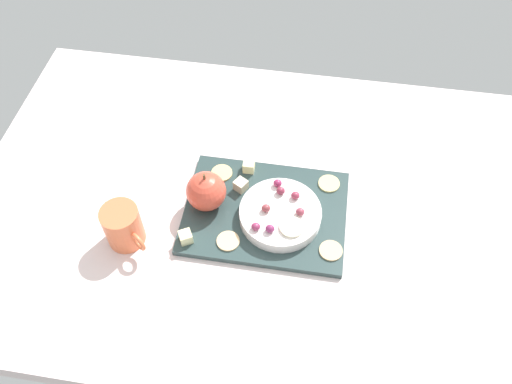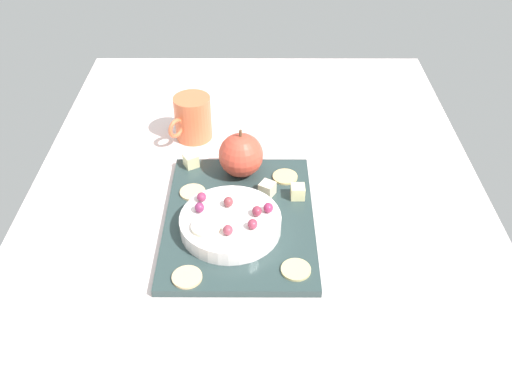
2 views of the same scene
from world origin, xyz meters
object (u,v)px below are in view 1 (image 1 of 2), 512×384
(grape_4, at_px, (280,193))
(cracker_1, at_px, (331,251))
(cracker_3, at_px, (228,241))
(apple_slice_0, at_px, (291,227))
(apple_whole, at_px, (206,191))
(cheese_cube_1, at_px, (241,185))
(cheese_cube_2, at_px, (249,166))
(grape_6, at_px, (295,195))
(grape_1, at_px, (256,227))
(cracker_0, at_px, (329,184))
(grape_5, at_px, (278,183))
(cheese_cube_0, at_px, (186,237))
(platter, at_px, (265,212))
(cracker_2, at_px, (222,173))
(cup, at_px, (123,226))
(grape_2, at_px, (300,212))
(grape_3, at_px, (272,229))
(serving_dish, at_px, (280,214))
(grape_0, at_px, (266,208))

(grape_4, bearing_deg, cracker_1, 138.74)
(cracker_3, height_order, apple_slice_0, apple_slice_0)
(apple_whole, relative_size, cracker_3, 1.79)
(cracker_3, bearing_deg, cheese_cube_1, -91.02)
(cheese_cube_2, bearing_deg, grape_6, 144.26)
(grape_1, relative_size, apple_slice_0, 0.37)
(cracker_0, relative_size, grape_5, 2.59)
(cheese_cube_0, height_order, grape_4, grape_4)
(platter, bearing_deg, grape_5, -111.60)
(cheese_cube_1, height_order, cracker_2, cheese_cube_1)
(cracker_3, xyz_separation_m, cup, (0.20, 0.02, 0.03))
(grape_2, height_order, grape_3, same)
(cracker_1, distance_m, grape_5, 0.17)
(cracker_1, distance_m, grape_6, 0.13)
(grape_2, relative_size, apple_slice_0, 0.37)
(platter, relative_size, cracker_2, 7.24)
(cracker_3, height_order, grape_1, grape_1)
(serving_dish, xyz_separation_m, cheese_cube_1, (0.09, -0.06, -0.00))
(cracker_3, bearing_deg, grape_0, -134.04)
(cracker_3, xyz_separation_m, grape_3, (-0.08, -0.02, 0.03))
(platter, bearing_deg, grape_0, 100.51)
(cracker_0, relative_size, apple_slice_0, 0.96)
(cracker_2, xyz_separation_m, grape_0, (-0.11, 0.10, 0.03))
(grape_4, distance_m, grape_6, 0.03)
(cracker_3, relative_size, grape_3, 2.59)
(cracker_1, distance_m, cracker_2, 0.29)
(cracker_3, distance_m, grape_3, 0.09)
(cracker_0, distance_m, grape_3, 0.18)
(apple_whole, height_order, grape_2, apple_whole)
(platter, relative_size, grape_3, 18.74)
(grape_0, height_order, grape_1, grape_0)
(grape_4, bearing_deg, grape_1, 67.30)
(cheese_cube_2, xyz_separation_m, cracker_1, (-0.19, 0.17, -0.01))
(apple_whole, bearing_deg, grape_3, 155.93)
(platter, distance_m, grape_0, 0.04)
(cheese_cube_2, xyz_separation_m, grape_0, (-0.05, 0.12, 0.02))
(cracker_2, distance_m, grape_1, 0.17)
(apple_slice_0, xyz_separation_m, cup, (0.31, 0.05, 0.00))
(apple_whole, bearing_deg, cracker_2, -99.84)
(cracker_1, bearing_deg, apple_slice_0, -16.58)
(grape_2, bearing_deg, grape_3, 44.93)
(cracker_2, bearing_deg, serving_dish, 145.86)
(cup, bearing_deg, grape_4, -156.63)
(cheese_cube_0, distance_m, grape_1, 0.14)
(serving_dish, xyz_separation_m, grape_4, (0.01, -0.04, 0.02))
(cracker_1, height_order, cup, cup)
(apple_whole, distance_m, cheese_cube_1, 0.08)
(platter, xyz_separation_m, cracker_1, (-0.14, 0.07, 0.01))
(cheese_cube_1, distance_m, cracker_2, 0.06)
(platter, distance_m, grape_5, 0.06)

